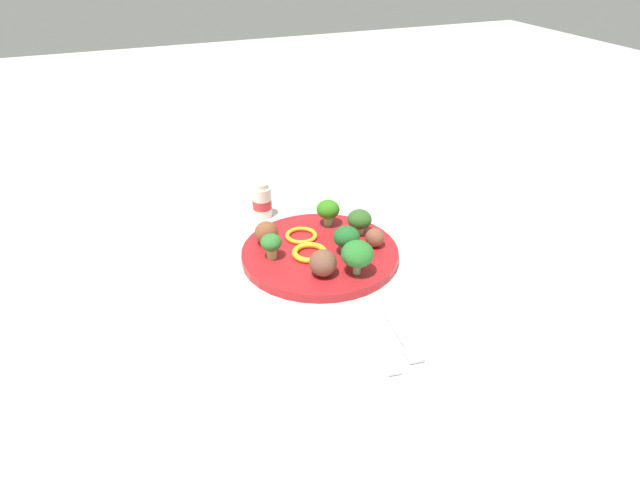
% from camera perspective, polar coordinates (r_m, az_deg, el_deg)
% --- Properties ---
extents(ground_plane, '(4.00, 4.00, 0.00)m').
position_cam_1_polar(ground_plane, '(1.01, -0.00, -1.76)').
color(ground_plane, silver).
extents(plate, '(0.28, 0.28, 0.02)m').
position_cam_1_polar(plate, '(1.01, -0.00, -1.37)').
color(plate, red).
rests_on(plate, ground_plane).
extents(broccoli_floret_mid_left, '(0.04, 0.04, 0.05)m').
position_cam_1_polar(broccoli_floret_mid_left, '(1.07, 0.82, 3.05)').
color(broccoli_floret_mid_left, '#8ECC73').
rests_on(broccoli_floret_mid_left, plate).
extents(broccoli_floret_far_rim, '(0.04, 0.04, 0.05)m').
position_cam_1_polar(broccoli_floret_far_rim, '(0.97, -4.95, -0.37)').
color(broccoli_floret_far_rim, '#ACB96E').
rests_on(broccoli_floret_far_rim, plate).
extents(broccoli_floret_back_right, '(0.05, 0.05, 0.05)m').
position_cam_1_polar(broccoli_floret_back_right, '(0.98, 2.69, 0.25)').
color(broccoli_floret_back_right, '#9FC777').
rests_on(broccoli_floret_back_right, plate).
extents(broccoli_floret_center, '(0.05, 0.05, 0.06)m').
position_cam_1_polar(broccoli_floret_center, '(0.92, 3.80, -1.43)').
color(broccoli_floret_center, '#94B97A').
rests_on(broccoli_floret_center, plate).
extents(broccoli_floret_front_right, '(0.05, 0.05, 0.05)m').
position_cam_1_polar(broccoli_floret_front_right, '(1.05, 4.01, 2.04)').
color(broccoli_floret_front_right, '#9FD079').
rests_on(broccoli_floret_front_right, plate).
extents(meatball_back_left, '(0.04, 0.04, 0.04)m').
position_cam_1_polar(meatball_back_left, '(1.02, -5.43, 0.71)').
color(meatball_back_left, brown).
rests_on(meatball_back_left, plate).
extents(meatball_far_rim, '(0.05, 0.05, 0.05)m').
position_cam_1_polar(meatball_far_rim, '(0.93, 0.30, -2.33)').
color(meatball_far_rim, brown).
rests_on(meatball_far_rim, plate).
extents(meatball_front_left, '(0.03, 0.03, 0.03)m').
position_cam_1_polar(meatball_front_left, '(1.01, 5.54, 0.24)').
color(meatball_front_left, brown).
rests_on(meatball_front_left, plate).
extents(pepper_ring_mid_left, '(0.09, 0.09, 0.01)m').
position_cam_1_polar(pepper_ring_mid_left, '(0.99, -1.05, -1.28)').
color(pepper_ring_mid_left, yellow).
rests_on(pepper_ring_mid_left, plate).
extents(pepper_ring_mid_right, '(0.08, 0.08, 0.01)m').
position_cam_1_polar(pepper_ring_mid_right, '(1.04, -1.90, 0.46)').
color(pepper_ring_mid_right, yellow).
rests_on(pepper_ring_mid_right, plate).
extents(napkin, '(0.18, 0.13, 0.01)m').
position_cam_1_polar(napkin, '(0.83, 7.01, -9.91)').
color(napkin, white).
rests_on(napkin, ground_plane).
extents(fork, '(0.12, 0.03, 0.01)m').
position_cam_1_polar(fork, '(0.83, 8.37, -9.70)').
color(fork, silver).
rests_on(fork, napkin).
extents(knife, '(0.15, 0.04, 0.01)m').
position_cam_1_polar(knife, '(0.82, 6.03, -10.22)').
color(knife, silver).
rests_on(knife, napkin).
extents(yogurt_bottle, '(0.04, 0.04, 0.07)m').
position_cam_1_polar(yogurt_bottle, '(1.14, -5.87, 3.88)').
color(yogurt_bottle, white).
rests_on(yogurt_bottle, ground_plane).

